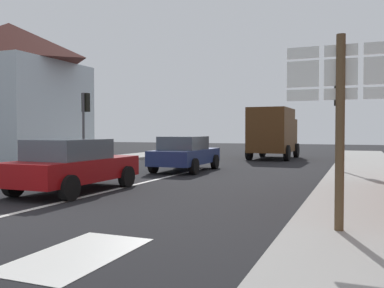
{
  "coord_description": "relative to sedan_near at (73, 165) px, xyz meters",
  "views": [
    {
      "loc": [
        6.57,
        -5.71,
        1.7
      ],
      "look_at": [
        0.85,
        8.57,
        1.22
      ],
      "focal_mm": 39.25,
      "sensor_mm": 36.0,
      "label": 1
    }
  ],
  "objects": [
    {
      "name": "sedan_far",
      "position": [
        0.53,
        6.81,
        0.0
      ],
      "size": [
        2.04,
        4.24,
        1.47
      ],
      "color": "navy",
      "rests_on": "ground"
    },
    {
      "name": "route_sign_post",
      "position": [
        7.12,
        -2.62,
        1.24
      ],
      "size": [
        1.66,
        0.14,
        3.2
      ],
      "color": "brown",
      "rests_on": "ground"
    },
    {
      "name": "lane_centre_stripe",
      "position": [
        0.84,
        2.14,
        -0.75
      ],
      "size": [
        0.16,
        12.0,
        0.01
      ],
      "primitive_type": "cube",
      "color": "silver",
      "rests_on": "ground"
    },
    {
      "name": "clapboard_house_left",
      "position": [
        -11.58,
        9.25,
        3.27
      ],
      "size": [
        7.63,
        7.73,
        7.97
      ],
      "color": "silver",
      "rests_on": "ground"
    },
    {
      "name": "sedan_near",
      "position": [
        0.0,
        0.0,
        0.0
      ],
      "size": [
        1.97,
        4.2,
        1.47
      ],
      "color": "maroon",
      "rests_on": "ground"
    },
    {
      "name": "traffic_light_near_left",
      "position": [
        -4.92,
        7.32,
        1.85
      ],
      "size": [
        0.3,
        0.49,
        3.53
      ],
      "color": "#47474C",
      "rests_on": "ground"
    },
    {
      "name": "sidewalk_right",
      "position": [
        7.64,
        4.14,
        -0.69
      ],
      "size": [
        2.7,
        44.0,
        0.14
      ],
      "primitive_type": "cube",
      "color": "#9E9B96",
      "rests_on": "ground"
    },
    {
      "name": "ground_plane",
      "position": [
        0.84,
        6.14,
        -0.76
      ],
      "size": [
        80.0,
        80.0,
        0.0
      ],
      "primitive_type": "plane",
      "color": "black"
    },
    {
      "name": "traffic_light_near_right",
      "position": [
        6.59,
        8.16,
        1.92
      ],
      "size": [
        0.3,
        0.49,
        3.62
      ],
      "color": "#47474C",
      "rests_on": "ground"
    },
    {
      "name": "delivery_truck",
      "position": [
        2.51,
        15.95,
        0.89
      ],
      "size": [
        2.54,
        5.03,
        3.05
      ],
      "color": "#4C2D14",
      "rests_on": "ground"
    },
    {
      "name": "sidewalk_left",
      "position": [
        -5.97,
        4.14,
        -0.69
      ],
      "size": [
        2.7,
        44.0,
        0.14
      ],
      "primitive_type": "cube",
      "color": "#9E9B96",
      "rests_on": "ground"
    },
    {
      "name": "lane_turn_arrow",
      "position": [
        3.84,
        -4.86,
        -0.75
      ],
      "size": [
        1.2,
        2.2,
        0.01
      ],
      "primitive_type": "cube",
      "color": "silver",
      "rests_on": "ground"
    }
  ]
}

